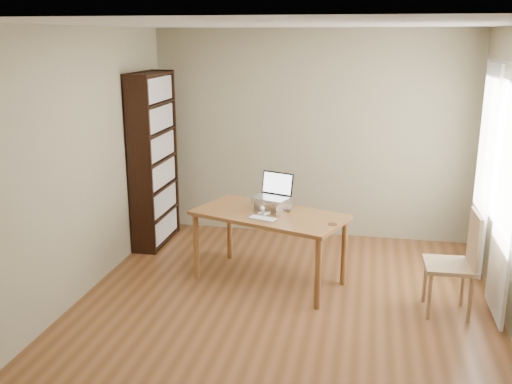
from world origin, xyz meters
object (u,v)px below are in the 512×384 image
laptop (272,191)px  chair (458,259)px  desk (269,221)px  cat (274,204)px  keyboard (263,219)px  bookshelf (154,160)px

laptop → chair: bearing=3.6°
desk → cat: cat is taller
desk → keyboard: size_ratio=5.43×
bookshelf → chair: bookshelf is taller
chair → desk: bearing=166.7°
bookshelf → laptop: (1.59, -0.75, -0.11)m
cat → chair: (1.80, -0.48, -0.29)m
bookshelf → cat: bearing=-26.0°
bookshelf → keyboard: bearing=-35.5°
bookshelf → laptop: size_ratio=5.04×
laptop → cat: bearing=-32.3°
keyboard → cat: 0.34m
bookshelf → keyboard: size_ratio=6.73×
desk → chair: (1.82, -0.37, -0.13)m
keyboard → chair: (1.85, -0.15, -0.22)m
bookshelf → cat: size_ratio=4.26×
desk → laptop: 0.32m
desk → chair: bearing=7.8°
desk → keyboard: keyboard is taller
laptop → chair: laptop is taller
cat → laptop: bearing=155.7°
bookshelf → cat: bookshelf is taller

